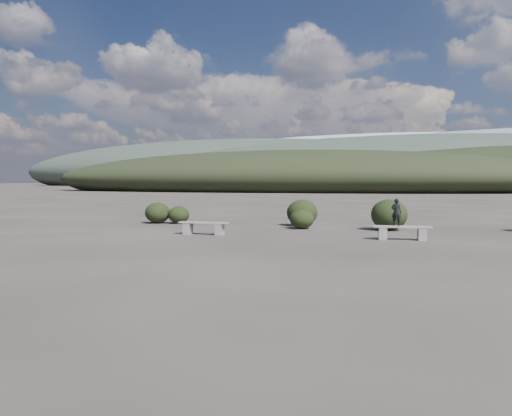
% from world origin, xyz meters
% --- Properties ---
extents(ground, '(1200.00, 1200.00, 0.00)m').
position_xyz_m(ground, '(0.00, 0.00, 0.00)').
color(ground, '#2F2824').
rests_on(ground, ground).
extents(bench_left, '(1.96, 0.49, 0.49)m').
position_xyz_m(bench_left, '(-3.04, 4.39, 0.30)').
color(bench_left, slate).
rests_on(bench_left, ground).
extents(bench_right, '(2.00, 0.68, 0.49)m').
position_xyz_m(bench_right, '(4.18, 5.01, 0.30)').
color(bench_right, slate).
rests_on(bench_right, ground).
extents(seated_person, '(0.37, 0.26, 0.94)m').
position_xyz_m(seated_person, '(3.97, 4.98, 0.96)').
color(seated_person, black).
rests_on(seated_person, bench_right).
extents(shrub_a, '(1.03, 1.03, 0.84)m').
position_xyz_m(shrub_a, '(-6.33, 8.64, 0.42)').
color(shrub_a, black).
rests_on(shrub_a, ground).
extents(shrub_b, '(1.40, 1.40, 1.20)m').
position_xyz_m(shrub_b, '(-0.40, 9.28, 0.60)').
color(shrub_b, black).
rests_on(shrub_b, ground).
extents(shrub_c, '(1.03, 1.03, 0.82)m').
position_xyz_m(shrub_c, '(-0.08, 7.92, 0.41)').
color(shrub_c, black).
rests_on(shrub_c, ground).
extents(shrub_d, '(1.48, 1.48, 1.30)m').
position_xyz_m(shrub_d, '(3.49, 8.43, 0.65)').
color(shrub_d, black).
rests_on(shrub_d, ground).
extents(shrub_f, '(1.20, 1.20, 1.01)m').
position_xyz_m(shrub_f, '(-7.39, 8.46, 0.51)').
color(shrub_f, black).
rests_on(shrub_f, ground).
extents(mountain_ridges, '(500.00, 400.00, 56.00)m').
position_xyz_m(mountain_ridges, '(-7.48, 339.06, 10.84)').
color(mountain_ridges, black).
rests_on(mountain_ridges, ground).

